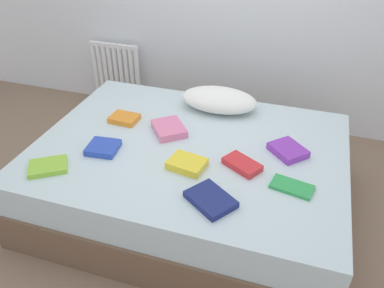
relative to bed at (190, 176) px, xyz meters
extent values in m
plane|color=#7F6651|center=(0.00, 0.00, -0.25)|extent=(8.00, 8.00, 0.00)
cube|color=brown|center=(0.00, 0.00, -0.11)|extent=(2.00, 1.50, 0.28)
cube|color=silver|center=(0.00, 0.00, 0.14)|extent=(1.96, 1.46, 0.22)
cylinder|color=white|center=(-1.39, 1.20, 0.13)|extent=(0.04, 0.04, 0.55)
cylinder|color=white|center=(-1.33, 1.20, 0.13)|extent=(0.04, 0.04, 0.55)
cylinder|color=white|center=(-1.27, 1.20, 0.13)|extent=(0.04, 0.04, 0.55)
cylinder|color=white|center=(-1.21, 1.20, 0.13)|extent=(0.04, 0.04, 0.55)
cylinder|color=white|center=(-1.16, 1.20, 0.13)|extent=(0.04, 0.04, 0.55)
cylinder|color=white|center=(-1.10, 1.20, 0.13)|extent=(0.04, 0.04, 0.55)
cylinder|color=white|center=(-1.04, 1.20, 0.13)|extent=(0.04, 0.04, 0.55)
cylinder|color=white|center=(-0.98, 1.20, 0.13)|extent=(0.04, 0.04, 0.55)
cylinder|color=white|center=(-0.93, 1.20, 0.13)|extent=(0.04, 0.04, 0.55)
cube|color=white|center=(-1.16, 1.20, 0.38)|extent=(0.50, 0.04, 0.04)
cube|color=white|center=(-1.16, 1.20, -0.13)|extent=(0.50, 0.04, 0.04)
ellipsoid|color=white|center=(0.05, 0.53, 0.33)|extent=(0.56, 0.33, 0.15)
cube|color=green|center=(0.67, -0.23, 0.26)|extent=(0.25, 0.17, 0.02)
cube|color=pink|center=(-0.18, 0.11, 0.28)|extent=(0.30, 0.31, 0.05)
cube|color=orange|center=(-0.54, 0.15, 0.27)|extent=(0.20, 0.15, 0.04)
cube|color=navy|center=(0.27, -0.47, 0.27)|extent=(0.31, 0.29, 0.04)
cube|color=#2847B7|center=(-0.50, -0.22, 0.27)|extent=(0.20, 0.20, 0.04)
cube|color=yellow|center=(0.06, -0.22, 0.28)|extent=(0.23, 0.20, 0.05)
cube|color=#8CC638|center=(-0.72, -0.49, 0.27)|extent=(0.27, 0.26, 0.03)
cube|color=red|center=(0.37, -0.12, 0.27)|extent=(0.26, 0.22, 0.04)
cube|color=purple|center=(0.61, 0.11, 0.28)|extent=(0.27, 0.27, 0.05)
camera|label=1|loc=(0.64, -1.95, 1.65)|focal=36.11mm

